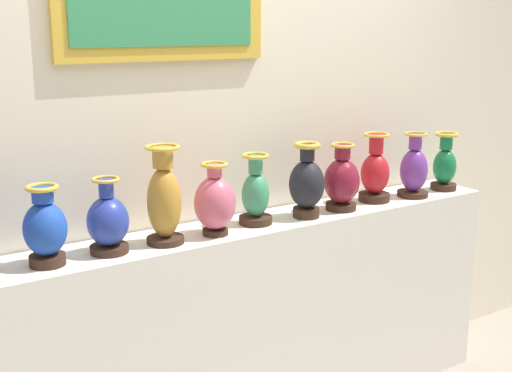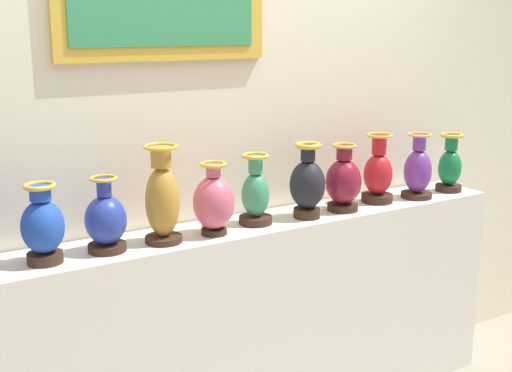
% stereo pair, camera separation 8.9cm
% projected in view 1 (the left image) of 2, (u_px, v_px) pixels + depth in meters
% --- Properties ---
extents(display_shelf, '(2.66, 0.33, 1.01)m').
position_uv_depth(display_shelf, '(256.00, 325.00, 3.15)').
color(display_shelf, silver).
rests_on(display_shelf, ground_plane).
extents(back_wall, '(4.91, 0.14, 3.19)m').
position_uv_depth(back_wall, '(228.00, 86.00, 3.07)').
color(back_wall, beige).
rests_on(back_wall, ground_plane).
extents(vase_sapphire, '(0.16, 0.16, 0.31)m').
position_uv_depth(vase_sapphire, '(45.00, 229.00, 2.46)').
color(vase_sapphire, '#382319').
rests_on(vase_sapphire, display_shelf).
extents(vase_cobalt, '(0.16, 0.16, 0.30)m').
position_uv_depth(vase_cobalt, '(108.00, 222.00, 2.60)').
color(vase_cobalt, '#382319').
rests_on(vase_cobalt, display_shelf).
extents(vase_ochre, '(0.15, 0.15, 0.41)m').
position_uv_depth(vase_ochre, '(164.00, 200.00, 2.70)').
color(vase_ochre, '#382319').
rests_on(vase_ochre, display_shelf).
extents(vase_rose, '(0.18, 0.18, 0.31)m').
position_uv_depth(vase_rose, '(215.00, 202.00, 2.82)').
color(vase_rose, '#382319').
rests_on(vase_rose, display_shelf).
extents(vase_jade, '(0.15, 0.15, 0.32)m').
position_uv_depth(vase_jade, '(256.00, 195.00, 2.98)').
color(vase_jade, '#382319').
rests_on(vase_jade, display_shelf).
extents(vase_onyx, '(0.16, 0.16, 0.35)m').
position_uv_depth(vase_onyx, '(307.00, 184.00, 3.08)').
color(vase_onyx, '#382319').
rests_on(vase_onyx, display_shelf).
extents(vase_burgundy, '(0.17, 0.17, 0.32)m').
position_uv_depth(vase_burgundy, '(342.00, 181.00, 3.21)').
color(vase_burgundy, '#382319').
rests_on(vase_burgundy, display_shelf).
extents(vase_crimson, '(0.16, 0.16, 0.35)m').
position_uv_depth(vase_crimson, '(375.00, 174.00, 3.37)').
color(vase_crimson, '#382319').
rests_on(vase_crimson, display_shelf).
extents(vase_violet, '(0.16, 0.16, 0.33)m').
position_uv_depth(vase_violet, '(414.00, 170.00, 3.46)').
color(vase_violet, '#382319').
rests_on(vase_violet, display_shelf).
extents(vase_emerald, '(0.14, 0.14, 0.31)m').
position_uv_depth(vase_emerald, '(445.00, 165.00, 3.60)').
color(vase_emerald, '#382319').
rests_on(vase_emerald, display_shelf).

